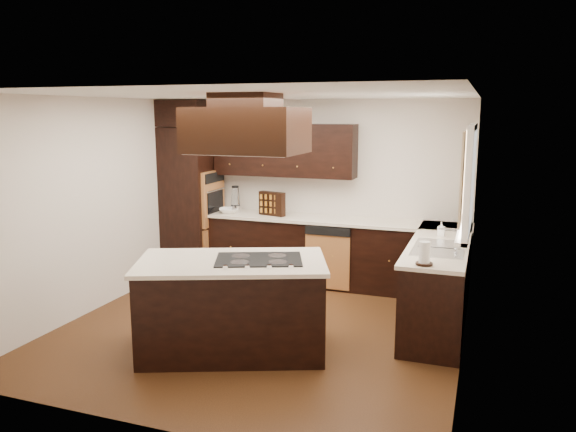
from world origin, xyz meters
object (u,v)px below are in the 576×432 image
Objects in this scene: island at (232,308)px; spice_rack at (272,204)px; oven_column at (192,201)px; range_hood at (246,130)px.

island is 2.50m from spice_rack.
oven_column is at bearing -162.14° from spice_rack.
oven_column is 3.13m from range_hood.
spice_rack is (-0.64, 2.29, -1.08)m from range_hood.
spice_rack reaches higher than island.
spice_rack is at bearing 105.64° from range_hood.
range_hood is at bearing -50.26° from oven_column.
island is 4.44× the size of spice_rack.
range_hood is 2.68× the size of spice_rack.
oven_column reaches higher than island.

